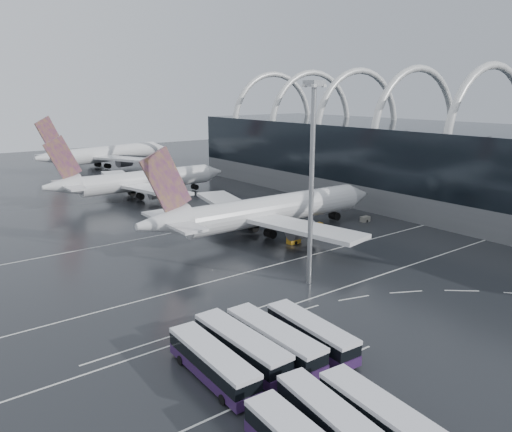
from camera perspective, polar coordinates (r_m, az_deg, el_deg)
ground at (r=77.13m, az=8.51°, el=-7.77°), size 420.00×420.00×0.00m
terminal at (r=134.07m, az=21.21°, el=5.59°), size 42.00×160.00×34.90m
lane_marking_near at (r=75.86m, az=9.60°, el=-8.20°), size 120.00×0.25×0.01m
lane_marking_mid at (r=85.32m, az=2.73°, el=-5.45°), size 120.00×0.25×0.01m
lane_marking_far at (r=107.26m, az=-6.92°, el=-1.42°), size 120.00×0.25×0.01m
bus_bay_line_south at (r=52.05m, az=2.21°, el=-19.16°), size 28.00×0.25×0.01m
bus_bay_line_north at (r=63.53m, az=-7.22°, el=-12.71°), size 28.00×0.25×0.01m
airliner_main at (r=100.82m, az=1.09°, el=0.52°), size 57.08×50.18×19.37m
airliner_gate_b at (r=140.07m, az=-13.28°, el=3.86°), size 51.84×46.85×18.08m
airliner_gate_c at (r=198.88m, az=-16.95°, el=6.74°), size 56.54×51.36×20.33m
bus_row_near_a at (r=52.82m, az=-5.00°, el=-16.34°), size 3.58×13.57×3.32m
bus_row_near_b at (r=55.37m, az=-1.72°, el=-14.68°), size 3.38×13.95×3.43m
bus_row_near_c at (r=56.67m, az=2.09°, el=-13.96°), size 3.46×14.05×3.45m
bus_row_near_d at (r=58.68m, az=6.31°, el=-13.13°), size 3.71×13.28×3.23m
bus_row_far_b at (r=45.36m, az=8.83°, el=-22.31°), size 4.29×13.10×3.17m
bus_row_far_c at (r=46.31m, az=14.46°, el=-21.66°), size 4.05×13.61×3.30m
floodlight_mast at (r=72.61m, az=6.44°, el=6.35°), size 2.30×2.30×29.97m
gse_cart_belly_a at (r=107.43m, az=7.07°, el=-1.10°), size 2.02×1.20×1.10m
gse_cart_belly_b at (r=109.65m, az=5.31°, el=-0.76°), size 1.90×1.12×1.04m
gse_cart_belly_c at (r=96.39m, az=4.32°, el=-2.73°), size 2.49×1.47×1.36m
gse_cart_belly_d at (r=114.60m, az=12.36°, el=-0.34°), size 2.15×1.27×1.17m
gse_cart_belly_e at (r=111.86m, az=1.62°, el=-0.37°), size 2.15×1.27×1.17m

